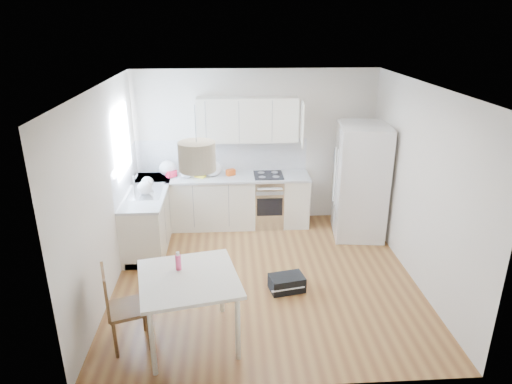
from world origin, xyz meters
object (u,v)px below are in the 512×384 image
dining_table (189,284)px  gym_bag (287,283)px  dining_chair (128,307)px  refrigerator (361,181)px

dining_table → gym_bag: bearing=26.4°
dining_chair → refrigerator: bearing=21.0°
refrigerator → gym_bag: bearing=-123.6°
refrigerator → dining_table: refrigerator is taller
dining_table → dining_chair: size_ratio=1.25×
dining_chair → gym_bag: 2.18m
gym_bag → dining_chair: bearing=-164.3°
refrigerator → dining_table: 3.77m
refrigerator → dining_table: size_ratio=1.51×
dining_chair → gym_bag: (1.90, 0.98, -0.39)m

